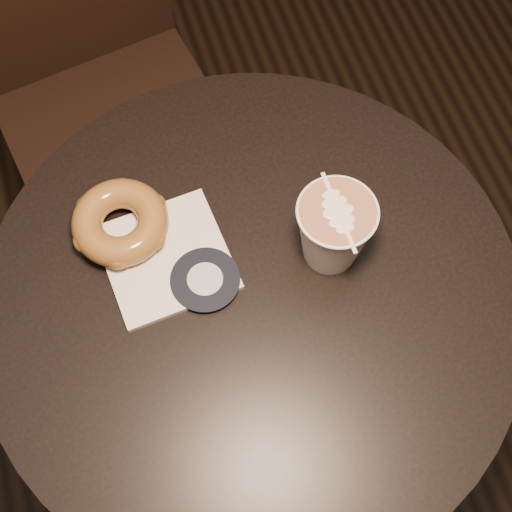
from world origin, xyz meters
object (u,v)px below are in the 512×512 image
(chair, at_px, (87,56))
(latte_cup, at_px, (333,232))
(doughnut, at_px, (120,222))
(cafe_table, at_px, (253,340))
(pastry_bag, at_px, (167,258))

(chair, xyz_separation_m, latte_cup, (0.24, -0.59, 0.24))
(doughnut, bearing_deg, cafe_table, -43.72)
(cafe_table, distance_m, pastry_bag, 0.24)
(chair, bearing_deg, pastry_bag, -95.84)
(latte_cup, bearing_deg, chair, 112.59)
(cafe_table, relative_size, latte_cup, 6.80)
(cafe_table, relative_size, doughnut, 5.95)
(doughnut, bearing_deg, latte_cup, -23.18)
(pastry_bag, relative_size, latte_cup, 1.41)
(cafe_table, distance_m, latte_cup, 0.28)
(chair, relative_size, doughnut, 7.98)
(chair, bearing_deg, doughnut, -100.76)
(chair, height_order, pastry_bag, chair)
(chair, distance_m, latte_cup, 0.68)
(pastry_bag, bearing_deg, doughnut, 124.14)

